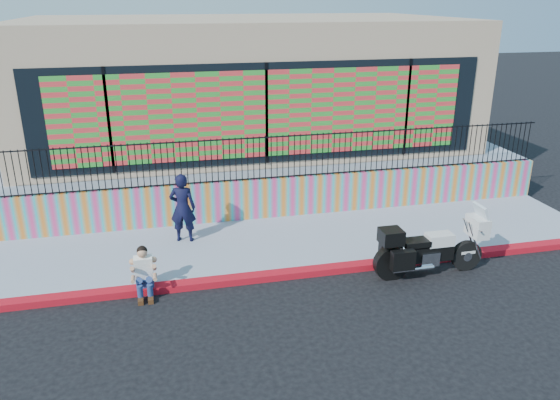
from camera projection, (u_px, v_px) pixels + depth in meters
name	position (u px, v px, depth m)	size (l,w,h in m)	color
ground	(304.00, 275.00, 12.31)	(90.00, 90.00, 0.00)	black
red_curb	(304.00, 272.00, 12.28)	(16.00, 0.30, 0.15)	#A60B22
sidewalk	(287.00, 242.00, 13.79)	(16.00, 3.00, 0.15)	#959EB3
mural_wall	(274.00, 198.00, 15.03)	(16.00, 0.20, 1.10)	#DE3A7A
metal_fence	(273.00, 157.00, 14.63)	(15.80, 0.04, 1.20)	black
elevated_platform	(244.00, 152.00, 19.71)	(16.00, 10.00, 1.25)	#959EB3
storefront_building	(243.00, 79.00, 18.59)	(14.00, 8.06, 4.00)	tan
police_motorcycle	(428.00, 247.00, 12.12)	(2.55, 0.84, 1.58)	black
police_officer	(183.00, 208.00, 13.41)	(0.64, 0.42, 1.75)	black
seated_man	(144.00, 277.00, 11.30)	(0.54, 0.71, 1.06)	navy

